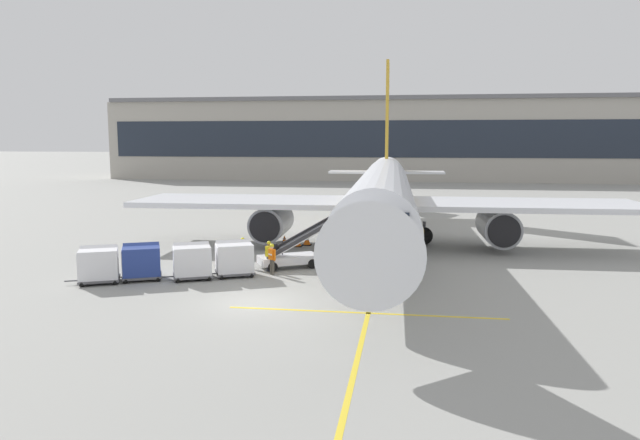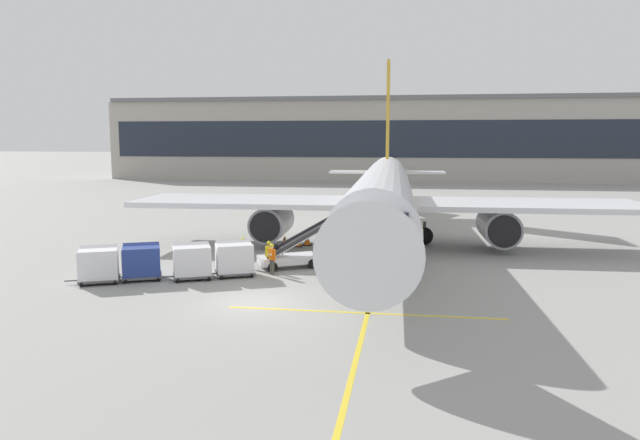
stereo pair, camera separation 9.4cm
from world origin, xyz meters
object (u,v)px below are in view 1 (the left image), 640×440
object	(u,v)px
baggage_cart_second	(192,260)
ground_crew_by_loader	(269,254)
safety_cone_nose_mark	(284,240)
baggage_cart_third	(141,261)
parked_airplane	(383,196)
belt_loader	(292,252)
safety_cone_wingtip	(297,241)
baggage_cart_lead	(234,258)
safety_cone_engine_keepout	(307,240)
ground_crew_by_carts	(243,250)
baggage_cart_fourth	(99,264)
ground_crew_marshaller	(272,257)

from	to	relation	value
baggage_cart_second	ground_crew_by_loader	xyz separation A→B (m)	(3.64, 2.35, -0.00)
baggage_cart_second	safety_cone_nose_mark	size ratio (longest dim) A/B	4.57
baggage_cart_second	baggage_cart_third	world-z (taller)	same
parked_airplane	belt_loader	xyz separation A→B (m)	(-4.84, -7.71, -2.62)
ground_crew_by_loader	safety_cone_wingtip	world-z (taller)	ground_crew_by_loader
baggage_cart_lead	safety_cone_engine_keepout	bearing A→B (deg)	76.99
ground_crew_by_carts	safety_cone_nose_mark	size ratio (longest dim) A/B	2.84
parked_airplane	baggage_cart_lead	bearing A→B (deg)	-126.07
baggage_cart_third	baggage_cart_fourth	size ratio (longest dim) A/B	1.00
baggage_cart_third	baggage_cart_fourth	world-z (taller)	same
ground_crew_by_carts	ground_crew_marshaller	world-z (taller)	same
baggage_cart_third	ground_crew_marshaller	size ratio (longest dim) A/B	1.61
baggage_cart_third	safety_cone_engine_keepout	distance (m)	13.44
ground_crew_marshaller	safety_cone_nose_mark	size ratio (longest dim) A/B	2.84
baggage_cart_lead	safety_cone_nose_mark	distance (m)	10.25
baggage_cart_fourth	safety_cone_engine_keepout	distance (m)	15.31
ground_crew_marshaller	baggage_cart_lead	bearing A→B (deg)	-164.64
baggage_cart_fourth	safety_cone_engine_keepout	world-z (taller)	baggage_cart_fourth
baggage_cart_second	ground_crew_by_carts	world-z (taller)	baggage_cart_second
parked_airplane	baggage_cart_second	world-z (taller)	parked_airplane
ground_crew_marshaller	safety_cone_nose_mark	xyz separation A→B (m)	(-1.35, 9.66, -0.70)
ground_crew_by_carts	baggage_cart_third	bearing A→B (deg)	-139.17
belt_loader	baggage_cart_third	bearing A→B (deg)	-149.98
belt_loader	safety_cone_nose_mark	distance (m)	7.86
parked_airplane	safety_cone_engine_keepout	xyz separation A→B (m)	(-5.25, -0.42, -3.17)
belt_loader	ground_crew_by_loader	world-z (taller)	belt_loader
ground_crew_marshaller	safety_cone_nose_mark	distance (m)	9.78
baggage_cart_third	safety_cone_nose_mark	distance (m)	12.91
safety_cone_wingtip	safety_cone_engine_keepout	bearing A→B (deg)	47.47
parked_airplane	safety_cone_nose_mark	world-z (taller)	parked_airplane
belt_loader	ground_crew_by_loader	xyz separation A→B (m)	(-1.08, -1.32, 0.11)
baggage_cart_lead	baggage_cart_third	xyz separation A→B (m)	(-4.61, -1.57, 0.00)
baggage_cart_second	safety_cone_nose_mark	xyz separation A→B (m)	(2.64, 11.23, -0.70)
baggage_cart_lead	ground_crew_by_carts	xyz separation A→B (m)	(-0.17, 2.27, -0.00)
ground_crew_by_loader	safety_cone_nose_mark	size ratio (longest dim) A/B	2.84
baggage_cart_second	safety_cone_wingtip	distance (m)	11.01
safety_cone_wingtip	safety_cone_nose_mark	bearing A→B (deg)	140.90
ground_crew_by_loader	safety_cone_engine_keepout	world-z (taller)	ground_crew_by_loader
parked_airplane	safety_cone_engine_keepout	size ratio (longest dim) A/B	63.17
belt_loader	safety_cone_wingtip	size ratio (longest dim) A/B	6.73
parked_airplane	baggage_cart_third	bearing A→B (deg)	-135.54
belt_loader	ground_crew_by_carts	size ratio (longest dim) A/B	2.97
ground_crew_marshaller	safety_cone_wingtip	distance (m)	8.80
ground_crew_marshaller	safety_cone_engine_keepout	size ratio (longest dim) A/B	2.46
baggage_cart_second	safety_cone_engine_keepout	world-z (taller)	baggage_cart_second
baggage_cart_lead	safety_cone_engine_keepout	world-z (taller)	baggage_cart_lead
safety_cone_engine_keepout	baggage_cart_fourth	bearing A→B (deg)	-125.00
baggage_cart_second	ground_crew_by_loader	bearing A→B (deg)	32.91
ground_crew_by_loader	safety_cone_engine_keepout	size ratio (longest dim) A/B	2.46
safety_cone_nose_mark	ground_crew_by_carts	bearing A→B (deg)	-95.72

